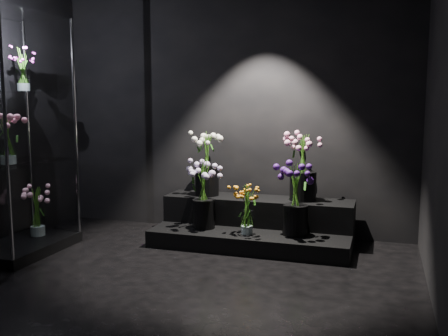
% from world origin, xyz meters
% --- Properties ---
extents(floor, '(4.00, 4.00, 0.00)m').
position_xyz_m(floor, '(0.00, 0.00, 0.00)').
color(floor, black).
rests_on(floor, ground).
extents(wall_back, '(4.00, 0.00, 4.00)m').
position_xyz_m(wall_back, '(0.00, 2.00, 1.40)').
color(wall_back, black).
rests_on(wall_back, floor).
extents(display_riser, '(1.99, 0.89, 0.44)m').
position_xyz_m(display_riser, '(0.38, 1.60, 0.18)').
color(display_riser, black).
rests_on(display_riser, floor).
extents(display_case, '(0.62, 1.03, 2.27)m').
position_xyz_m(display_case, '(-1.67, 0.56, 1.14)').
color(display_case, black).
rests_on(display_case, floor).
extents(bouquet_orange_bells, '(0.26, 0.26, 0.49)m').
position_xyz_m(bouquet_orange_bells, '(0.38, 1.27, 0.42)').
color(bouquet_orange_bells, white).
rests_on(bouquet_orange_bells, display_riser).
extents(bouquet_lilac, '(0.45, 0.45, 0.69)m').
position_xyz_m(bouquet_lilac, '(-0.10, 1.37, 0.57)').
color(bouquet_lilac, black).
rests_on(bouquet_lilac, display_riser).
extents(bouquet_purple, '(0.44, 0.44, 0.69)m').
position_xyz_m(bouquet_purple, '(0.83, 1.38, 0.55)').
color(bouquet_purple, black).
rests_on(bouquet_purple, display_riser).
extents(bouquet_cream_roses, '(0.38, 0.38, 0.69)m').
position_xyz_m(bouquet_cream_roses, '(-0.19, 1.70, 0.83)').
color(bouquet_cream_roses, black).
rests_on(bouquet_cream_roses, display_riser).
extents(bouquet_pink_roses, '(0.41, 0.41, 0.69)m').
position_xyz_m(bouquet_pink_roses, '(0.85, 1.74, 0.82)').
color(bouquet_pink_roses, black).
rests_on(bouquet_pink_roses, display_riser).
extents(bouquet_case_pink, '(0.41, 0.41, 0.46)m').
position_xyz_m(bouquet_case_pink, '(-1.66, 0.40, 1.13)').
color(bouquet_case_pink, white).
rests_on(bouquet_case_pink, display_case).
extents(bouquet_case_magenta, '(0.22, 0.22, 0.41)m').
position_xyz_m(bouquet_case_magenta, '(-1.71, 0.71, 1.76)').
color(bouquet_case_magenta, white).
rests_on(bouquet_case_magenta, display_case).
extents(bouquet_case_base_pink, '(0.34, 0.34, 0.49)m').
position_xyz_m(bouquet_case_base_pink, '(-1.69, 0.79, 0.36)').
color(bouquet_case_base_pink, white).
rests_on(bouquet_case_base_pink, display_case).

